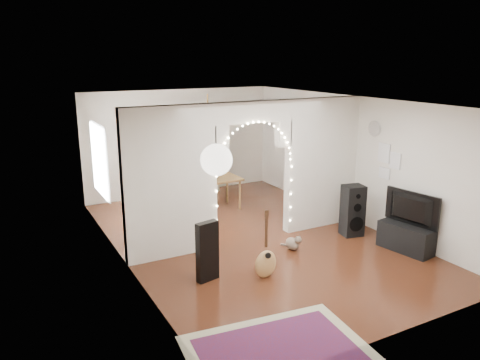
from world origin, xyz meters
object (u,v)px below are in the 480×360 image
acoustic_guitar (266,253)px  dining_chair_right (203,197)px  dining_table (214,181)px  dining_chair_left (195,193)px  bookcase (192,166)px  floor_speaker (353,211)px  media_console (406,238)px

acoustic_guitar → dining_chair_right: size_ratio=1.96×
dining_table → dining_chair_left: (-0.20, 0.67, -0.42)m
acoustic_guitar → dining_chair_left: 4.33m
dining_table → bookcase: bearing=86.6°
floor_speaker → dining_chair_right: bearing=131.5°
bookcase → dining_chair_left: bearing=-122.2°
acoustic_guitar → dining_table: acoustic_guitar is taller
bookcase → dining_table: 1.47m
acoustic_guitar → floor_speaker: acoustic_guitar is taller
bookcase → dining_table: bearing=-106.0°
media_console → dining_table: bearing=108.5°
media_console → dining_chair_left: size_ratio=1.74×
acoustic_guitar → media_console: bearing=15.0°
floor_speaker → dining_chair_right: (-1.84, 3.17, -0.29)m
acoustic_guitar → dining_table: 3.70m
media_console → dining_chair_right: (-2.17, 4.26, -0.02)m
media_console → dining_chair_left: dining_chair_left is taller
media_console → dining_chair_left: bearing=107.0°
floor_speaker → dining_chair_right: 3.68m
floor_speaker → media_console: bearing=-61.7°
dining_chair_left → bookcase: bearing=60.5°
acoustic_guitar → dining_chair_right: bearing=101.3°
acoustic_guitar → bookcase: bookcase is taller
dining_chair_right → dining_table: bearing=-65.3°
floor_speaker → dining_table: size_ratio=0.85×
floor_speaker → acoustic_guitar: bearing=-151.2°
floor_speaker → bookcase: (-1.66, 4.28, 0.22)m
acoustic_guitar → dining_chair_right: (0.67, 3.96, -0.20)m
media_console → dining_chair_left: 5.11m
floor_speaker → bookcase: bearing=122.6°
media_console → dining_chair_right: bearing=107.7°
bookcase → dining_table: (-0.07, -1.46, -0.05)m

